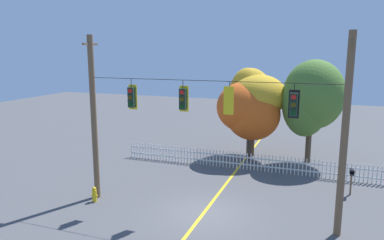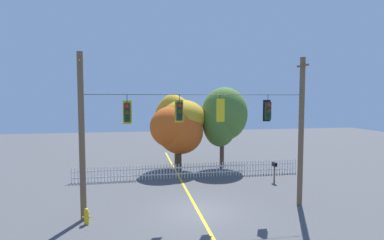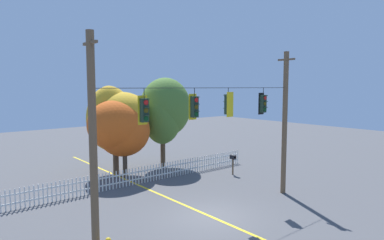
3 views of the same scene
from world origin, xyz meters
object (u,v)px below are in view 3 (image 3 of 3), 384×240
traffic_signal_southbound_primary (263,104)px  roadside_mailbox (233,158)px  traffic_signal_westbound_side (228,104)px  autumn_maple_mid (119,128)px  traffic_signal_northbound_secondary (144,110)px  traffic_signal_eastbound_side (194,107)px  autumn_oak_far_east (164,110)px  autumn_maple_near_fence (114,115)px

traffic_signal_southbound_primary → roadside_mailbox: bearing=60.2°
traffic_signal_westbound_side → roadside_mailbox: 8.35m
traffic_signal_southbound_primary → roadside_mailbox: (2.74, 4.77, -4.15)m
traffic_signal_southbound_primary → autumn_maple_mid: traffic_signal_southbound_primary is taller
traffic_signal_southbound_primary → traffic_signal_westbound_side: bearing=-179.6°
traffic_signal_westbound_side → traffic_signal_southbound_primary: (2.66, 0.02, -0.05)m
traffic_signal_northbound_secondary → traffic_signal_eastbound_side: bearing=-0.0°
autumn_oak_far_east → roadside_mailbox: 6.42m
traffic_signal_southbound_primary → autumn_maple_mid: bearing=111.5°
autumn_maple_near_fence → traffic_signal_southbound_primary: bearing=-70.7°
autumn_maple_near_fence → traffic_signal_northbound_secondary: bearing=-110.3°
traffic_signal_eastbound_side → autumn_maple_near_fence: (1.20, 10.26, -1.12)m
autumn_maple_near_fence → autumn_oak_far_east: 3.94m
traffic_signal_northbound_secondary → autumn_oak_far_east: (7.70, 9.73, -0.84)m
traffic_signal_eastbound_side → autumn_maple_mid: (1.11, 9.35, -1.91)m
traffic_signal_eastbound_side → autumn_oak_far_east: bearing=62.4°
traffic_signal_westbound_side → autumn_maple_near_fence: 10.39m
traffic_signal_westbound_side → traffic_signal_southbound_primary: size_ratio=0.98×
autumn_maple_mid → autumn_oak_far_east: 4.14m
autumn_maple_near_fence → roadside_mailbox: bearing=-41.0°
traffic_signal_southbound_primary → autumn_oak_far_east: bearing=88.2°
autumn_maple_near_fence → roadside_mailbox: size_ratio=4.41×
traffic_signal_northbound_secondary → traffic_signal_southbound_primary: size_ratio=1.02×
autumn_maple_mid → traffic_signal_westbound_side: bearing=-83.8°
roadside_mailbox → traffic_signal_westbound_side: bearing=-138.4°
traffic_signal_westbound_side → traffic_signal_eastbound_side: bearing=179.5°
traffic_signal_southbound_primary → autumn_oak_far_east: (0.31, 9.73, -0.87)m
traffic_signal_westbound_side → autumn_maple_mid: traffic_signal_westbound_side is taller
autumn_maple_near_fence → autumn_maple_mid: autumn_maple_near_fence is taller
autumn_oak_far_east → roadside_mailbox: (2.43, -4.96, -3.28)m
traffic_signal_northbound_secondary → autumn_oak_far_east: autumn_oak_far_east is taller
roadside_mailbox → traffic_signal_northbound_secondary: bearing=-154.8°
autumn_maple_mid → autumn_oak_far_east: bearing=5.4°
autumn_oak_far_east → autumn_maple_near_fence: bearing=172.2°
traffic_signal_southbound_primary → autumn_maple_mid: size_ratio=0.27×
traffic_signal_southbound_primary → autumn_maple_near_fence: bearing=109.3°
traffic_signal_northbound_secondary → traffic_signal_eastbound_side: 2.60m
autumn_oak_far_east → roadside_mailbox: bearing=-63.9°
autumn_maple_near_fence → autumn_oak_far_east: autumn_oak_far_east is taller
autumn_maple_near_fence → autumn_oak_far_east: (3.90, -0.53, 0.25)m
traffic_signal_northbound_secondary → autumn_maple_mid: traffic_signal_northbound_secondary is taller
roadside_mailbox → autumn_oak_far_east: bearing=116.1°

